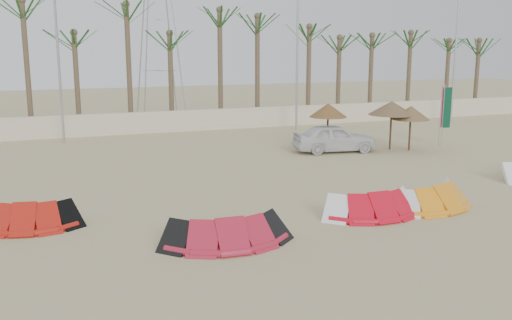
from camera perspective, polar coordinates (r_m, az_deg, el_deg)
name	(u,v)px	position (r m, az deg, el deg)	size (l,w,h in m)	color
ground	(336,251)	(15.38, 8.01, -8.97)	(120.00, 120.00, 0.00)	tan
boundary_wall	(164,122)	(35.61, -9.14, 3.80)	(60.00, 0.30, 1.30)	beige
palm_line	(167,26)	(36.92, -8.88, 13.10)	(52.00, 4.00, 7.70)	brown
lamp_b	(58,36)	(32.61, -19.23, 11.64)	(1.25, 0.14, 11.00)	#A5A8AD
lamp_c	(298,37)	(35.90, 4.22, 12.17)	(1.25, 0.14, 11.00)	#A5A8AD
lamp_d	(457,38)	(42.36, 19.43, 11.46)	(1.25, 0.14, 11.00)	#A5A8AD
pylon	(161,120)	(41.72, -9.44, 4.01)	(3.00, 3.00, 14.00)	#A5A8AD
kite_red_left	(27,213)	(18.37, -21.92, -4.92)	(3.29, 2.03, 0.90)	#B41A10
kite_red_mid	(224,227)	(15.80, -3.26, -6.69)	(3.61, 1.68, 0.90)	#AF1C33
kite_red_right	(369,201)	(18.63, 11.24, -4.06)	(3.40, 1.57, 0.90)	red
kite_orange	(428,194)	(20.02, 16.82, -3.25)	(3.75, 2.32, 0.90)	orange
parasol_left	(328,110)	(29.36, 7.22, 4.96)	(1.94, 1.94, 2.39)	#4C331E
parasol_mid	(411,113)	(29.97, 15.22, 4.58)	(1.92, 1.92, 2.29)	#4C331E
parasol_right	(392,108)	(29.94, 13.41, 5.07)	(2.37, 2.37, 2.50)	#4C331E
flag_pink	(443,109)	(31.93, 18.22, 4.87)	(0.44, 0.14, 3.32)	#A5A8AD
flag_green	(446,109)	(31.92, 18.47, 4.83)	(0.45, 0.10, 3.30)	#A5A8AD
car	(334,138)	(28.97, 7.84, 2.19)	(1.66, 4.13, 1.41)	silver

